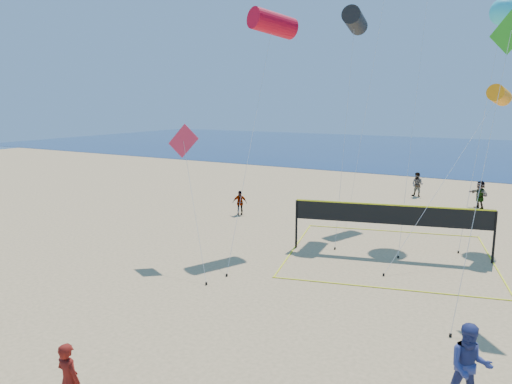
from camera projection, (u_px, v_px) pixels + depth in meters
The scene contains 13 objects.
ocean at pixel (495, 154), 63.33m from camera, with size 140.00×50.00×0.03m, color navy.
woman at pixel (69, 381), 10.53m from camera, with size 0.62×0.41×1.71m, color maroon.
bystander_a at pixel (470, 367), 10.87m from camera, with size 0.95×0.74×1.95m, color navy.
far_person_0 at pixel (240, 203), 29.50m from camera, with size 0.85×0.35×1.45m, color gray.
far_person_1 at pixel (480, 195), 31.21m from camera, with size 1.64×0.52×1.77m, color gray.
far_person_3 at pixel (417, 185), 35.05m from camera, with size 0.83×0.65×1.71m, color gray.
volleyball_net at pixel (391, 221), 21.64m from camera, with size 10.33×10.23×2.28m.
kite_0 at pixel (273, 23), 23.36m from camera, with size 2.37×7.58×10.91m.
kite_1 at pixel (355, 21), 25.70m from camera, with size 1.89×6.35×11.38m.
kite_2 at pixel (499, 95), 22.50m from camera, with size 3.49×7.95×7.42m.
kite_3 at pixel (184, 148), 20.93m from camera, with size 3.70×2.71×5.74m.
kite_4 at pixel (508, 46), 16.35m from camera, with size 1.40×5.21×9.77m.
kite_7 at pixel (504, 12), 24.66m from camera, with size 1.43×6.33×11.68m.
Camera 1 is at (5.29, -7.91, 6.69)m, focal length 35.00 mm.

